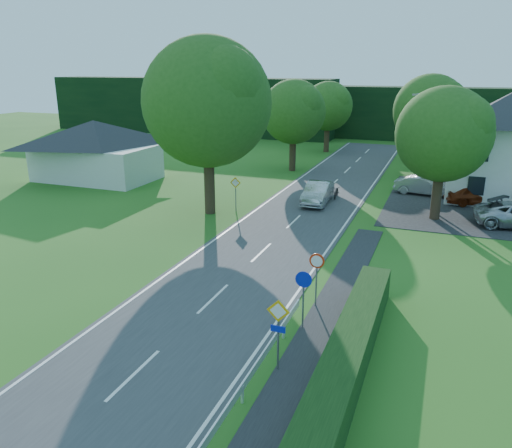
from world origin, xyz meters
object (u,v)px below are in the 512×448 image
at_px(moving_car, 318,193).
at_px(motorcycle, 336,192).
at_px(parasol, 501,186).
at_px(parked_car_red, 477,195).
at_px(parked_car_silver_a, 423,186).
at_px(streetlight, 436,147).

bearing_deg(moving_car, motorcycle, 62.75).
bearing_deg(parasol, parked_car_red, -127.13).
height_order(moving_car, parked_car_silver_a, moving_car).
bearing_deg(motorcycle, streetlight, -12.97).
relative_size(motorcycle, parasol, 0.78).
height_order(streetlight, parked_car_red, streetlight).
xyz_separation_m(motorcycle, parasol, (11.66, 3.91, 0.55)).
relative_size(moving_car, parasol, 2.10).
height_order(motorcycle, parked_car_red, parked_car_red).
height_order(streetlight, moving_car, streetlight).
bearing_deg(parasol, moving_car, -154.65).
relative_size(moving_car, parked_car_red, 1.07).
xyz_separation_m(motorcycle, parked_car_red, (9.93, 1.63, 0.28)).
distance_m(motorcycle, parasol, 12.31).
bearing_deg(streetlight, moving_car, -172.82).
bearing_deg(parasol, motorcycle, -161.47).
distance_m(streetlight, parked_car_red, 5.54).
distance_m(parked_car_red, parked_car_silver_a, 4.24).
height_order(moving_car, motorcycle, moving_car).
distance_m(streetlight, parked_car_silver_a, 5.90).
bearing_deg(moving_car, parked_car_red, 16.38).
xyz_separation_m(moving_car, motorcycle, (0.96, 2.07, -0.31)).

